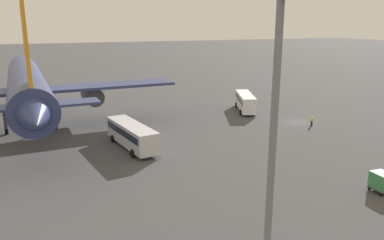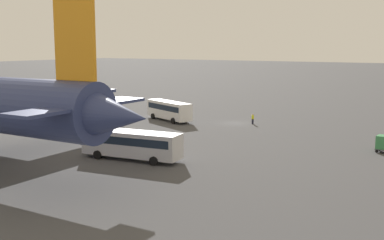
% 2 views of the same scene
% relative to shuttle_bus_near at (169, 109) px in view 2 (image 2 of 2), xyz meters
% --- Properties ---
extents(ground_plane, '(600.00, 600.00, 0.00)m').
position_rel_shuttle_bus_near_xyz_m(ground_plane, '(-10.94, -3.50, -1.99)').
color(ground_plane, '#424244').
extents(shuttle_bus_near, '(10.74, 6.45, 3.34)m').
position_rel_shuttle_bus_near_xyz_m(shuttle_bus_near, '(0.00, 0.00, 0.00)').
color(shuttle_bus_near, white).
rests_on(shuttle_bus_near, ground).
extents(shuttle_bus_far, '(12.11, 4.33, 3.26)m').
position_rel_shuttle_bus_near_xyz_m(shuttle_bus_far, '(-12.58, 25.88, -0.04)').
color(shuttle_bus_far, silver).
rests_on(shuttle_bus_far, ground).
extents(worker_person, '(0.38, 0.38, 1.74)m').
position_rel_shuttle_bus_near_xyz_m(worker_person, '(-13.85, -4.29, -1.12)').
color(worker_person, '#1E1E2D').
rests_on(worker_person, ground).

